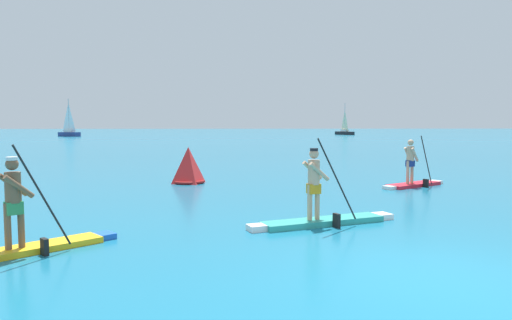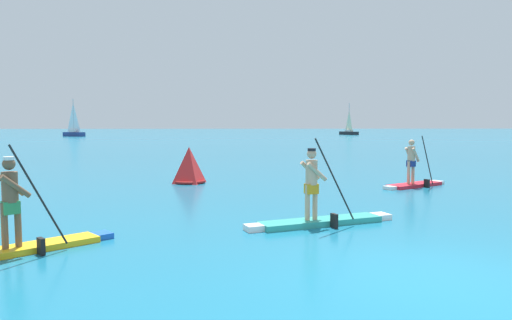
{
  "view_description": "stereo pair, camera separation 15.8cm",
  "coord_description": "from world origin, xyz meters",
  "px_view_note": "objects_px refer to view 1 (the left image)",
  "views": [
    {
      "loc": [
        -3.2,
        -6.42,
        2.24
      ],
      "look_at": [
        -2.07,
        8.73,
        1.07
      ],
      "focal_mm": 32.6,
      "sensor_mm": 36.0,
      "label": 1
    },
    {
      "loc": [
        -3.04,
        -6.44,
        2.24
      ],
      "look_at": [
        -2.07,
        8.73,
        1.07
      ],
      "focal_mm": 32.6,
      "sensor_mm": 36.0,
      "label": 2
    }
  ],
  "objects_px": {
    "sailboat_right_horizon": "(345,131)",
    "paddleboarder_mid_center": "(322,210)",
    "race_marker_buoy": "(188,167)",
    "sailboat_left_horizon": "(69,131)",
    "paddleboarder_far_right": "(413,177)",
    "paddleboarder_near_left": "(24,232)"
  },
  "relations": [
    {
      "from": "paddleboarder_mid_center",
      "to": "sailboat_left_horizon",
      "type": "distance_m",
      "value": 82.51
    },
    {
      "from": "paddleboarder_far_right",
      "to": "paddleboarder_mid_center",
      "type": "bearing_deg",
      "value": -158.77
    },
    {
      "from": "sailboat_left_horizon",
      "to": "paddleboarder_far_right",
      "type": "bearing_deg",
      "value": 144.38
    },
    {
      "from": "paddleboarder_far_right",
      "to": "race_marker_buoy",
      "type": "distance_m",
      "value": 8.3
    },
    {
      "from": "race_marker_buoy",
      "to": "paddleboarder_far_right",
      "type": "bearing_deg",
      "value": -10.91
    },
    {
      "from": "paddleboarder_near_left",
      "to": "paddleboarder_far_right",
      "type": "xyz_separation_m",
      "value": [
        10.31,
        7.95,
        -0.02
      ]
    },
    {
      "from": "paddleboarder_far_right",
      "to": "sailboat_right_horizon",
      "type": "xyz_separation_m",
      "value": [
        19.14,
        80.65,
        0.5
      ]
    },
    {
      "from": "sailboat_left_horizon",
      "to": "sailboat_right_horizon",
      "type": "distance_m",
      "value": 54.61
    },
    {
      "from": "paddleboarder_mid_center",
      "to": "race_marker_buoy",
      "type": "height_order",
      "value": "paddleboarder_mid_center"
    },
    {
      "from": "paddleboarder_far_right",
      "to": "sailboat_left_horizon",
      "type": "distance_m",
      "value": 78.82
    },
    {
      "from": "paddleboarder_mid_center",
      "to": "race_marker_buoy",
      "type": "distance_m",
      "value": 8.39
    },
    {
      "from": "sailboat_left_horizon",
      "to": "sailboat_right_horizon",
      "type": "height_order",
      "value": "sailboat_left_horizon"
    },
    {
      "from": "paddleboarder_mid_center",
      "to": "race_marker_buoy",
      "type": "relative_size",
      "value": 2.56
    },
    {
      "from": "paddleboarder_near_left",
      "to": "sailboat_left_horizon",
      "type": "relative_size",
      "value": 0.39
    },
    {
      "from": "paddleboarder_far_right",
      "to": "sailboat_left_horizon",
      "type": "bearing_deg",
      "value": 84.81
    },
    {
      "from": "paddleboarder_near_left",
      "to": "race_marker_buoy",
      "type": "height_order",
      "value": "paddleboarder_near_left"
    },
    {
      "from": "paddleboarder_near_left",
      "to": "sailboat_right_horizon",
      "type": "xyz_separation_m",
      "value": [
        29.45,
        88.6,
        0.47
      ]
    },
    {
      "from": "race_marker_buoy",
      "to": "sailboat_left_horizon",
      "type": "distance_m",
      "value": 74.14
    },
    {
      "from": "paddleboarder_near_left",
      "to": "paddleboarder_mid_center",
      "type": "xyz_separation_m",
      "value": [
        5.65,
        1.89,
        -0.05
      ]
    },
    {
      "from": "paddleboarder_mid_center",
      "to": "paddleboarder_far_right",
      "type": "bearing_deg",
      "value": 33.76
    },
    {
      "from": "paddleboarder_near_left",
      "to": "race_marker_buoy",
      "type": "bearing_deg",
      "value": 37.17
    },
    {
      "from": "sailboat_right_horizon",
      "to": "paddleboarder_mid_center",
      "type": "bearing_deg",
      "value": -45.57
    }
  ]
}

